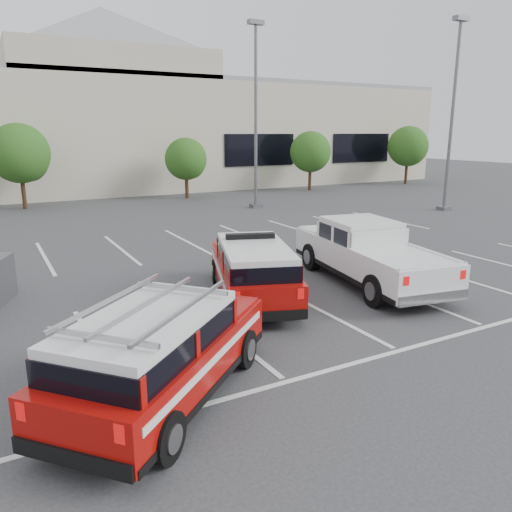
{
  "coord_description": "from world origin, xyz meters",
  "views": [
    {
      "loc": [
        -7.07,
        -9.69,
        4.34
      ],
      "look_at": [
        -0.72,
        1.9,
        1.05
      ],
      "focal_mm": 35.0,
      "sensor_mm": 36.0,
      "label": 1
    }
  ],
  "objects": [
    {
      "name": "tree_mid_left",
      "position": [
        -4.91,
        22.05,
        3.04
      ],
      "size": [
        3.37,
        3.37,
        4.85
      ],
      "color": "#3F2B19",
      "rests_on": "ground"
    },
    {
      "name": "convention_building",
      "position": [
        0.18,
        31.86,
        4.72
      ],
      "size": [
        60.0,
        16.99,
        13.2
      ],
      "color": "beige",
      "rests_on": "ground"
    },
    {
      "name": "tree_mid_right",
      "position": [
        5.09,
        22.05,
        2.5
      ],
      "size": [
        2.77,
        2.77,
        3.99
      ],
      "color": "#3F2B19",
      "rests_on": "ground"
    },
    {
      "name": "fire_chief_suv",
      "position": [
        -1.08,
        1.44,
        0.7
      ],
      "size": [
        3.29,
        5.18,
        1.71
      ],
      "rotation": [
        0.0,
        0.0,
        -0.34
      ],
      "color": "#940A07",
      "rests_on": "ground"
    },
    {
      "name": "white_pickup",
      "position": [
        2.63,
        1.2,
        0.72
      ],
      "size": [
        2.99,
        6.15,
        1.81
      ],
      "rotation": [
        0.0,
        0.0,
        -0.17
      ],
      "color": "silver",
      "rests_on": "ground"
    },
    {
      "name": "light_pole_mid",
      "position": [
        7.0,
        16.0,
        5.19
      ],
      "size": [
        0.9,
        0.6,
        10.24
      ],
      "color": "#59595E",
      "rests_on": "ground"
    },
    {
      "name": "tree_far_right",
      "position": [
        25.09,
        22.05,
        3.04
      ],
      "size": [
        3.37,
        3.37,
        4.85
      ],
      "color": "#3F2B19",
      "rests_on": "ground"
    },
    {
      "name": "ground",
      "position": [
        0.0,
        0.0,
        0.0
      ],
      "size": [
        120.0,
        120.0,
        0.0
      ],
      "primitive_type": "plane",
      "color": "#313134",
      "rests_on": "ground"
    },
    {
      "name": "stall_markings",
      "position": [
        0.0,
        4.5,
        0.01
      ],
      "size": [
        23.0,
        15.0,
        0.01
      ],
      "primitive_type": "cube",
      "color": "silver",
      "rests_on": "ground"
    },
    {
      "name": "light_pole_right",
      "position": [
        16.0,
        10.0,
        5.19
      ],
      "size": [
        0.9,
        0.6,
        10.24
      ],
      "color": "#59595E",
      "rests_on": "ground"
    },
    {
      "name": "tree_right",
      "position": [
        15.09,
        22.05,
        2.77
      ],
      "size": [
        3.07,
        3.07,
        4.42
      ],
      "color": "#3F2B19",
      "rests_on": "ground"
    },
    {
      "name": "ladder_suv",
      "position": [
        -4.83,
        -2.37,
        0.73
      ],
      "size": [
        4.69,
        4.47,
        1.84
      ],
      "rotation": [
        0.0,
        0.0,
        -0.84
      ],
      "color": "#940A07",
      "rests_on": "ground"
    }
  ]
}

